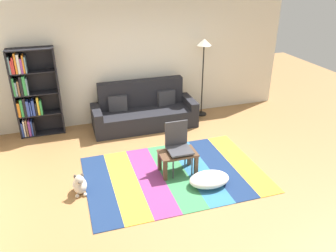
{
  "coord_description": "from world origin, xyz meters",
  "views": [
    {
      "loc": [
        -1.73,
        -4.75,
        3.33
      ],
      "look_at": [
        -0.03,
        0.54,
        0.65
      ],
      "focal_mm": 36.41,
      "sensor_mm": 36.0,
      "label": 1
    }
  ],
  "objects_px": {
    "tv_remote": "(171,153)",
    "pouf": "(209,179)",
    "dog": "(80,184)",
    "folding_chair": "(178,143)",
    "coffee_table": "(178,157)",
    "bookshelf": "(31,94)",
    "couch": "(144,112)",
    "standing_lamp": "(204,52)"
  },
  "relations": [
    {
      "from": "bookshelf",
      "to": "coffee_table",
      "type": "xyz_separation_m",
      "value": [
        2.36,
        -2.31,
        -0.59
      ]
    },
    {
      "from": "tv_remote",
      "to": "pouf",
      "type": "bearing_deg",
      "value": -74.28
    },
    {
      "from": "pouf",
      "to": "dog",
      "type": "height_order",
      "value": "dog"
    },
    {
      "from": "couch",
      "to": "folding_chair",
      "type": "xyz_separation_m",
      "value": [
        0.12,
        -1.94,
        0.2
      ]
    },
    {
      "from": "standing_lamp",
      "to": "folding_chair",
      "type": "distance_m",
      "value": 2.7
    },
    {
      "from": "couch",
      "to": "pouf",
      "type": "height_order",
      "value": "couch"
    },
    {
      "from": "dog",
      "to": "standing_lamp",
      "type": "bearing_deg",
      "value": 37.08
    },
    {
      "from": "dog",
      "to": "standing_lamp",
      "type": "relative_size",
      "value": 0.22
    },
    {
      "from": "bookshelf",
      "to": "standing_lamp",
      "type": "bearing_deg",
      "value": -1.42
    },
    {
      "from": "dog",
      "to": "coffee_table",
      "type": "bearing_deg",
      "value": 2.85
    },
    {
      "from": "couch",
      "to": "dog",
      "type": "relative_size",
      "value": 5.69
    },
    {
      "from": "couch",
      "to": "folding_chair",
      "type": "height_order",
      "value": "couch"
    },
    {
      "from": "dog",
      "to": "couch",
      "type": "bearing_deg",
      "value": 53.16
    },
    {
      "from": "coffee_table",
      "to": "tv_remote",
      "type": "relative_size",
      "value": 4.24
    },
    {
      "from": "couch",
      "to": "bookshelf",
      "type": "relative_size",
      "value": 1.23
    },
    {
      "from": "standing_lamp",
      "to": "tv_remote",
      "type": "xyz_separation_m",
      "value": [
        -1.49,
        -2.21,
        -1.1
      ]
    },
    {
      "from": "dog",
      "to": "folding_chair",
      "type": "bearing_deg",
      "value": 5.86
    },
    {
      "from": "bookshelf",
      "to": "standing_lamp",
      "type": "height_order",
      "value": "bookshelf"
    },
    {
      "from": "couch",
      "to": "coffee_table",
      "type": "bearing_deg",
      "value": -87.53
    },
    {
      "from": "couch",
      "to": "standing_lamp",
      "type": "height_order",
      "value": "standing_lamp"
    },
    {
      "from": "couch",
      "to": "tv_remote",
      "type": "height_order",
      "value": "couch"
    },
    {
      "from": "couch",
      "to": "bookshelf",
      "type": "height_order",
      "value": "bookshelf"
    },
    {
      "from": "pouf",
      "to": "dog",
      "type": "relative_size",
      "value": 1.71
    },
    {
      "from": "couch",
      "to": "folding_chair",
      "type": "distance_m",
      "value": 1.95
    },
    {
      "from": "coffee_table",
      "to": "pouf",
      "type": "bearing_deg",
      "value": -54.6
    },
    {
      "from": "coffee_table",
      "to": "folding_chair",
      "type": "bearing_deg",
      "value": 70.47
    },
    {
      "from": "pouf",
      "to": "folding_chair",
      "type": "relative_size",
      "value": 0.75
    },
    {
      "from": "coffee_table",
      "to": "pouf",
      "type": "height_order",
      "value": "coffee_table"
    },
    {
      "from": "bookshelf",
      "to": "dog",
      "type": "bearing_deg",
      "value": -73.84
    },
    {
      "from": "standing_lamp",
      "to": "folding_chair",
      "type": "xyz_separation_m",
      "value": [
        -1.34,
        -2.13,
        -0.97
      ]
    },
    {
      "from": "bookshelf",
      "to": "coffee_table",
      "type": "relative_size",
      "value": 2.89
    },
    {
      "from": "bookshelf",
      "to": "pouf",
      "type": "distance_m",
      "value": 4.01
    },
    {
      "from": "coffee_table",
      "to": "dog",
      "type": "height_order",
      "value": "coffee_table"
    },
    {
      "from": "coffee_table",
      "to": "dog",
      "type": "bearing_deg",
      "value": -177.15
    },
    {
      "from": "couch",
      "to": "pouf",
      "type": "distance_m",
      "value": 2.6
    },
    {
      "from": "pouf",
      "to": "coffee_table",
      "type": "bearing_deg",
      "value": 125.4
    },
    {
      "from": "bookshelf",
      "to": "folding_chair",
      "type": "xyz_separation_m",
      "value": [
        2.4,
        -2.22,
        -0.37
      ]
    },
    {
      "from": "folding_chair",
      "to": "bookshelf",
      "type": "bearing_deg",
      "value": 176.3
    },
    {
      "from": "pouf",
      "to": "folding_chair",
      "type": "height_order",
      "value": "folding_chair"
    },
    {
      "from": "coffee_table",
      "to": "folding_chair",
      "type": "relative_size",
      "value": 0.71
    },
    {
      "from": "tv_remote",
      "to": "folding_chair",
      "type": "height_order",
      "value": "folding_chair"
    },
    {
      "from": "couch",
      "to": "bookshelf",
      "type": "xyz_separation_m",
      "value": [
        -2.28,
        0.28,
        0.57
      ]
    }
  ]
}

